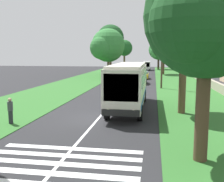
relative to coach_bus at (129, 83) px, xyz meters
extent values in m
plane|color=#262628|center=(-3.92, 1.80, -2.15)|extent=(160.00, 160.00, 0.00)
cube|color=#2D6628|center=(11.08, 10.00, -2.13)|extent=(120.00, 8.00, 0.04)
cube|color=#2D6628|center=(11.08, -6.40, -2.13)|extent=(120.00, 8.00, 0.04)
cube|color=silver|center=(11.08, 1.80, -2.14)|extent=(110.00, 0.16, 0.01)
cube|color=silver|center=(-0.03, 0.00, -0.05)|extent=(11.00, 2.50, 2.90)
cube|color=slate|center=(0.27, 0.00, 0.48)|extent=(9.68, 2.54, 0.85)
cube|color=slate|center=(-5.49, 0.00, 0.30)|extent=(0.08, 2.20, 1.74)
cube|color=#1E4C9E|center=(-0.03, 0.00, -1.05)|extent=(10.78, 2.53, 0.36)
cube|color=silver|center=(-0.03, 0.00, 1.49)|extent=(10.56, 2.30, 0.18)
cube|color=black|center=(-5.61, 0.00, -1.28)|extent=(0.16, 2.40, 0.40)
sphere|color=#F2EDCC|center=(-5.55, 0.80, -1.15)|extent=(0.24, 0.24, 0.24)
sphere|color=#F2EDCC|center=(-5.55, -0.81, -1.15)|extent=(0.24, 0.24, 0.24)
cylinder|color=black|center=(-3.93, 1.15, -1.60)|extent=(1.10, 0.32, 1.10)
cylinder|color=black|center=(3.47, 1.15, -1.60)|extent=(1.10, 0.32, 1.10)
cylinder|color=black|center=(-3.93, -1.15, -1.60)|extent=(1.10, 0.32, 1.10)
cylinder|color=black|center=(3.47, -1.15, -1.60)|extent=(1.10, 0.32, 1.10)
cube|color=silver|center=(-12.59, 1.80, -2.14)|extent=(0.45, 6.80, 0.01)
cube|color=silver|center=(-11.69, 1.80, -2.14)|extent=(0.45, 6.80, 0.01)
cube|color=silver|center=(-10.79, 1.80, -2.14)|extent=(0.45, 6.80, 0.01)
cube|color=silver|center=(-9.89, 1.80, -2.14)|extent=(0.45, 6.80, 0.01)
cube|color=black|center=(19.16, -0.08, -1.62)|extent=(4.30, 1.75, 0.70)
cube|color=slate|center=(19.06, -0.08, -0.99)|extent=(2.00, 1.61, 0.55)
cylinder|color=black|center=(17.81, 0.70, -1.83)|extent=(0.64, 0.22, 0.64)
cylinder|color=black|center=(20.51, 0.70, -1.83)|extent=(0.64, 0.22, 0.64)
cylinder|color=black|center=(17.81, -0.86, -1.83)|extent=(0.64, 0.22, 0.64)
cylinder|color=black|center=(20.51, -0.86, -1.83)|extent=(0.64, 0.22, 0.64)
cube|color=gold|center=(27.69, -0.18, -1.62)|extent=(4.30, 1.75, 0.70)
cube|color=slate|center=(27.59, -0.18, -0.99)|extent=(2.00, 1.61, 0.55)
cylinder|color=black|center=(26.34, 0.60, -1.83)|extent=(0.64, 0.22, 0.64)
cylinder|color=black|center=(29.04, 0.60, -1.83)|extent=(0.64, 0.22, 0.64)
cylinder|color=black|center=(26.34, -0.96, -1.83)|extent=(0.64, 0.22, 0.64)
cylinder|color=black|center=(29.04, -0.96, -1.83)|extent=(0.64, 0.22, 0.64)
cube|color=#B21E1E|center=(37.19, 3.60, -1.62)|extent=(4.30, 1.75, 0.70)
cube|color=slate|center=(37.09, 3.60, -0.99)|extent=(2.00, 1.61, 0.55)
cylinder|color=black|center=(35.84, 4.38, -1.83)|extent=(0.64, 0.22, 0.64)
cylinder|color=black|center=(38.54, 4.38, -1.83)|extent=(0.64, 0.22, 0.64)
cylinder|color=black|center=(35.84, 2.82, -1.83)|extent=(0.64, 0.22, 0.64)
cylinder|color=black|center=(38.54, 2.82, -1.83)|extent=(0.64, 0.22, 0.64)
cube|color=#B21E1E|center=(44.88, 3.60, -1.62)|extent=(4.30, 1.75, 0.70)
cube|color=slate|center=(44.78, 3.60, -0.99)|extent=(2.00, 1.61, 0.55)
cylinder|color=black|center=(43.53, 4.38, -1.83)|extent=(0.64, 0.22, 0.64)
cylinder|color=black|center=(46.23, 4.38, -1.83)|extent=(0.64, 0.22, 0.64)
cylinder|color=black|center=(43.53, 2.82, -1.83)|extent=(0.64, 0.22, 0.64)
cylinder|color=black|center=(46.23, 2.82, -1.83)|extent=(0.64, 0.22, 0.64)
cube|color=silver|center=(54.74, 0.05, -0.67)|extent=(6.00, 2.10, 2.10)
cube|color=slate|center=(54.94, 0.05, -0.29)|extent=(5.04, 2.13, 0.70)
cube|color=slate|center=(51.77, 0.05, -0.46)|extent=(0.06, 1.76, 1.18)
cylinder|color=black|center=(52.84, 1.00, -1.77)|extent=(0.76, 0.24, 0.76)
cylinder|color=black|center=(56.64, 1.00, -1.77)|extent=(0.76, 0.24, 0.76)
cylinder|color=black|center=(52.84, -0.90, -1.77)|extent=(0.76, 0.24, 0.76)
cylinder|color=black|center=(56.64, -0.90, -1.77)|extent=(0.76, 0.24, 0.76)
cylinder|color=#4C3826|center=(39.66, 8.02, 1.12)|extent=(0.53, 0.53, 6.45)
sphere|color=#19471E|center=(39.66, 8.02, 6.06)|extent=(6.24, 6.24, 6.24)
sphere|color=#19471E|center=(41.53, 8.02, 5.59)|extent=(4.03, 4.03, 4.03)
sphere|color=#19471E|center=(38.10, 8.96, 5.59)|extent=(4.57, 4.57, 4.57)
cylinder|color=brown|center=(58.98, 6.91, 0.43)|extent=(0.56, 0.56, 5.07)
sphere|color=#1E5623|center=(58.98, 6.91, 4.30)|extent=(4.86, 4.86, 4.86)
sphere|color=#1E5623|center=(60.44, 6.91, 3.94)|extent=(2.69, 2.69, 2.69)
sphere|color=#1E5623|center=(57.77, 7.64, 3.94)|extent=(2.85, 2.85, 2.85)
cylinder|color=brown|center=(29.39, 6.80, 0.11)|extent=(0.41, 0.41, 4.43)
sphere|color=#337A38|center=(29.39, 6.80, 4.10)|extent=(6.46, 6.46, 6.46)
sphere|color=#337A38|center=(31.33, 6.80, 3.61)|extent=(4.83, 4.83, 4.83)
sphere|color=#337A38|center=(27.78, 7.77, 3.61)|extent=(4.46, 4.46, 4.46)
cylinder|color=#3D2D1E|center=(59.16, -3.36, 0.00)|extent=(0.57, 0.57, 4.20)
sphere|color=#337A38|center=(59.16, -3.36, 3.74)|extent=(5.97, 5.97, 5.97)
sphere|color=#337A38|center=(60.95, -3.36, 3.29)|extent=(4.33, 4.33, 4.33)
sphere|color=#337A38|center=(57.67, -2.47, 3.29)|extent=(3.32, 3.32, 3.32)
cylinder|color=#4C3826|center=(-10.47, -4.02, 0.20)|extent=(0.57, 0.57, 4.60)
sphere|color=#19471E|center=(-10.47, -4.02, 3.88)|extent=(5.02, 5.02, 5.02)
sphere|color=#19471E|center=(-8.96, -4.02, 3.50)|extent=(3.69, 3.69, 3.69)
sphere|color=#19471E|center=(-11.72, -3.27, 3.50)|extent=(3.04, 3.04, 3.04)
cylinder|color=#4C3826|center=(38.91, -4.16, 0.34)|extent=(0.45, 0.45, 4.88)
sphere|color=#19471E|center=(38.91, -4.16, 4.31)|extent=(5.58, 5.58, 5.58)
sphere|color=#19471E|center=(40.59, -4.16, 3.89)|extent=(4.16, 4.16, 4.16)
sphere|color=#19471E|center=(37.51, -3.32, 3.89)|extent=(3.35, 3.35, 3.35)
cylinder|color=brown|center=(-1.20, -4.17, 0.41)|extent=(0.54, 0.54, 5.03)
sphere|color=#1E5623|center=(-1.20, -4.17, 4.25)|extent=(4.79, 4.79, 4.79)
sphere|color=#1E5623|center=(0.24, -4.17, 3.89)|extent=(2.85, 2.85, 2.85)
sphere|color=#1E5623|center=(-2.40, -3.45, 3.89)|extent=(2.84, 2.84, 2.84)
cylinder|color=#473828|center=(13.74, -3.04, 2.29)|extent=(0.24, 0.24, 8.80)
cube|color=#3D3326|center=(13.74, -3.04, 6.09)|extent=(0.12, 1.40, 0.12)
cube|color=#9E937F|center=(16.08, -9.80, -1.58)|extent=(70.00, 0.40, 1.05)
cylinder|color=#26262D|center=(-6.15, 7.12, -1.68)|extent=(0.28, 0.28, 0.85)
cylinder|color=#3F3F47|center=(-6.15, 7.12, -0.96)|extent=(0.34, 0.34, 0.60)
sphere|color=tan|center=(-6.15, 7.12, -0.54)|extent=(0.24, 0.24, 0.24)
camera|label=1|loc=(-21.66, -1.99, 2.36)|focal=42.39mm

